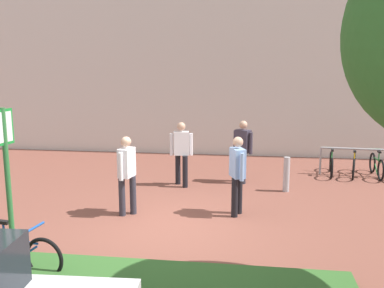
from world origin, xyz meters
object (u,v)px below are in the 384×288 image
at_px(person_casual_tan, 237,171).
at_px(person_shirt_white, 181,150).
at_px(parking_sign_post, 7,170).
at_px(bollard_steel, 286,174).
at_px(person_shirt_blue, 127,171).
at_px(bike_at_sign, 16,253).
at_px(bike_rack_cluster, 377,165).
at_px(person_suited_navy, 243,147).

relative_size(person_casual_tan, person_shirt_white, 1.00).
xyz_separation_m(parking_sign_post, bollard_steel, (4.47, 5.15, -1.25)).
bearing_deg(person_shirt_blue, person_shirt_white, 71.54).
bearing_deg(person_casual_tan, parking_sign_post, -135.47).
relative_size(parking_sign_post, bike_at_sign, 1.56).
relative_size(bike_at_sign, person_shirt_white, 0.97).
bearing_deg(bike_rack_cluster, person_suited_navy, -163.43).
bearing_deg(bollard_steel, person_shirt_blue, -147.89).
height_order(bike_rack_cluster, person_casual_tan, person_casual_tan).
bearing_deg(parking_sign_post, bike_at_sign, 106.20).
relative_size(parking_sign_post, bike_rack_cluster, 0.81).
height_order(bollard_steel, person_suited_navy, person_suited_navy).
xyz_separation_m(bike_at_sign, bollard_steel, (4.50, 5.06, 0.10)).
distance_m(bollard_steel, person_shirt_blue, 4.21).
height_order(parking_sign_post, person_shirt_white, parking_sign_post).
xyz_separation_m(bike_at_sign, person_shirt_white, (1.76, 5.22, 0.63)).
xyz_separation_m(bollard_steel, person_casual_tan, (-1.20, -1.93, 0.53)).
bearing_deg(person_shirt_blue, person_suited_navy, 50.58).
distance_m(bike_rack_cluster, person_shirt_blue, 7.48).
bearing_deg(bike_rack_cluster, person_shirt_blue, -146.94).
xyz_separation_m(bike_rack_cluster, person_shirt_white, (-5.45, -1.68, 0.64)).
bearing_deg(person_shirt_white, bike_at_sign, -108.59).
height_order(bike_at_sign, bollard_steel, bollard_steel).
distance_m(bike_at_sign, person_casual_tan, 4.59).
bearing_deg(parking_sign_post, person_shirt_white, 71.98).
distance_m(person_casual_tan, person_shirt_white, 2.60).
relative_size(bike_at_sign, person_suited_navy, 0.97).
height_order(bollard_steel, person_casual_tan, person_casual_tan).
height_order(person_casual_tan, person_shirt_blue, same).
height_order(parking_sign_post, bike_at_sign, parking_sign_post).
bearing_deg(person_shirt_white, person_shirt_blue, -108.46).
relative_size(person_suited_navy, person_shirt_white, 1.00).
bearing_deg(person_casual_tan, bike_rack_cluster, 44.03).
relative_size(bike_rack_cluster, person_suited_navy, 1.86).
bearing_deg(person_shirt_blue, bike_rack_cluster, 33.06).
xyz_separation_m(parking_sign_post, bike_rack_cluster, (7.18, 7.00, -1.35)).
bearing_deg(person_shirt_blue, bike_at_sign, -108.70).
xyz_separation_m(bike_rack_cluster, person_shirt_blue, (-6.25, -4.07, 0.64)).
bearing_deg(person_suited_navy, bike_at_sign, -120.28).
bearing_deg(person_shirt_white, bike_rack_cluster, 17.16).
distance_m(parking_sign_post, person_suited_navy, 6.77).
xyz_separation_m(bike_rack_cluster, person_casual_tan, (-3.90, -3.77, 0.64)).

